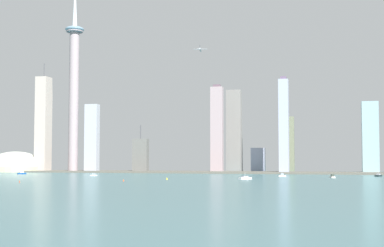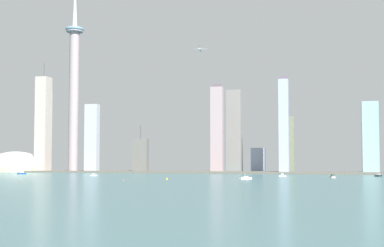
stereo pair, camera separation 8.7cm
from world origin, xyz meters
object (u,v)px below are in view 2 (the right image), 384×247
observation_tower (74,82)px  boat_1 (378,175)px  skyscraper_3 (284,126)px  skyscraper_9 (217,129)px  stadium_dome (16,166)px  channel_buoy_1 (20,181)px  channel_buoy_0 (124,180)px  boat_4 (245,178)px  boat_2 (94,175)px  skyscraper_4 (235,131)px  skyscraper_0 (258,160)px  skyscraper_8 (287,145)px  airplane (200,50)px  channel_buoy_2 (167,178)px  skyscraper_1 (43,124)px  skyscraper_5 (92,138)px  skyscraper_2 (370,137)px  skyscraper_7 (141,155)px  boat_5 (282,175)px  boat_6 (22,173)px  boat_0 (333,177)px

observation_tower → boat_1: 536.13m
skyscraper_3 → skyscraper_9: (-114.08, 16.68, -3.44)m
stadium_dome → channel_buoy_1: 441.09m
stadium_dome → channel_buoy_0: 456.31m
boat_4 → boat_2: bearing=-64.6°
boat_4 → channel_buoy_0: bearing=-14.2°
skyscraper_4 → skyscraper_0: bearing=9.2°
skyscraper_8 → channel_buoy_1: skyscraper_8 is taller
observation_tower → skyscraper_4: (273.34, 86.38, -85.86)m
stadium_dome → airplane: size_ratio=4.04×
channel_buoy_0 → channel_buoy_2: channel_buoy_2 is taller
skyscraper_1 → channel_buoy_0: size_ratio=91.96×
channel_buoy_1 → skyscraper_1: bearing=115.5°
skyscraper_1 → skyscraper_5: (90.65, 6.57, -25.17)m
skyscraper_4 → skyscraper_9: (-20.49, -60.40, 0.54)m
skyscraper_2 → skyscraper_8: 136.88m
observation_tower → skyscraper_7: observation_tower is taller
stadium_dome → boat_5: bearing=-15.5°
boat_4 → skyscraper_0: bearing=-134.4°
skyscraper_3 → airplane: (-137.79, -5.82, 129.77)m
skyscraper_4 → boat_2: bearing=-120.5°
skyscraper_5 → channel_buoy_0: (182.66, -327.69, -58.25)m
boat_5 → boat_6: size_ratio=0.85×
skyscraper_0 → boat_6: 404.81m
skyscraper_2 → skyscraper_8: skyscraper_2 is taller
boat_5 → boat_6: bearing=-17.7°
skyscraper_0 → skyscraper_9: (-61.81, -67.11, 52.39)m
skyscraper_8 → skyscraper_9: 122.81m
skyscraper_0 → boat_5: 240.97m
skyscraper_8 → airplane: bearing=-158.2°
boat_2 → airplane: size_ratio=0.37×
skyscraper_1 → boat_2: (173.93, -174.02, -83.04)m
channel_buoy_2 → boat_4: bearing=18.9°
stadium_dome → channel_buoy_2: stadium_dome is taller
stadium_dome → boat_0: stadium_dome is taller
boat_0 → boat_6: bearing=75.8°
skyscraper_3 → boat_6: size_ratio=12.92×
skyscraper_9 → airplane: 137.16m
boat_6 → boat_5: bearing=-48.8°
channel_buoy_2 → skyscraper_7: bearing=114.5°
skyscraper_3 → skyscraper_5: skyscraper_3 is taller
skyscraper_1 → skyscraper_0: bearing=14.6°
skyscraper_4 → boat_1: bearing=-39.8°
channel_buoy_2 → skyscraper_3: bearing=67.6°
skyscraper_9 → boat_4: (85.99, -267.56, -72.21)m
skyscraper_9 → channel_buoy_0: size_ratio=71.16×
skyscraper_5 → stadium_dome: bearing=-176.7°
skyscraper_4 → boat_1: skyscraper_4 is taller
skyscraper_9 → boat_4: 290.17m
skyscraper_3 → boat_1: size_ratio=9.22×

